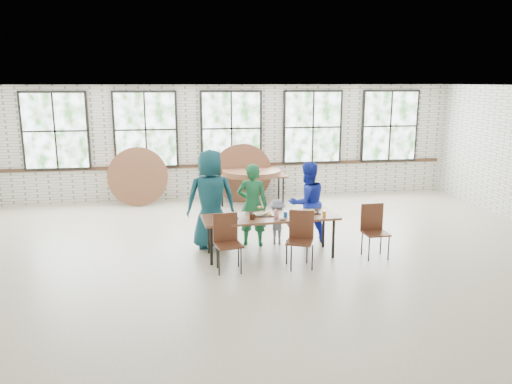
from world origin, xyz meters
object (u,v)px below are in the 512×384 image
chair_near_left (227,237)px  chair_near_right (300,234)px  dining_table (270,219)px  storage_table (251,177)px

chair_near_left → chair_near_right: (1.24, -0.02, 0.00)m
dining_table → chair_near_right: (0.41, -0.56, -0.13)m
chair_near_left → chair_near_right: bearing=-11.6°
chair_near_right → dining_table: bearing=149.0°
chair_near_right → storage_table: (-0.14, 4.59, 0.13)m
dining_table → chair_near_left: 1.00m
chair_near_left → storage_table: 4.70m
storage_table → chair_near_left: bearing=-102.7°
chair_near_left → dining_table: bearing=22.4°
dining_table → chair_near_right: chair_near_right is taller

